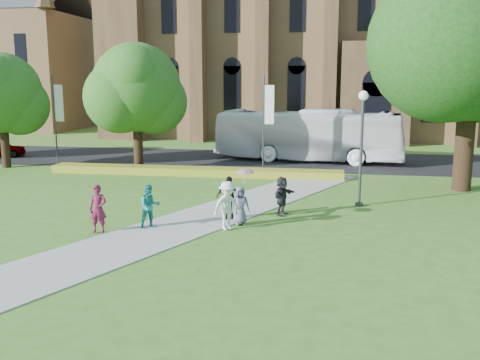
% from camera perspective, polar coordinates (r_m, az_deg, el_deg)
% --- Properties ---
extents(ground, '(160.00, 160.00, 0.00)m').
position_cam_1_polar(ground, '(19.86, -8.66, -6.18)').
color(ground, '#417222').
rests_on(ground, ground).
extents(road, '(160.00, 10.00, 0.02)m').
position_cam_1_polar(road, '(38.95, 0.40, 2.20)').
color(road, black).
rests_on(road, ground).
extents(footpath, '(15.58, 28.54, 0.04)m').
position_cam_1_polar(footpath, '(20.77, -7.81, -5.35)').
color(footpath, '#B2B2A8').
rests_on(footpath, ground).
extents(flower_hedge, '(18.00, 1.40, 0.45)m').
position_cam_1_polar(flower_hedge, '(32.72, -4.91, 0.94)').
color(flower_hedge, gold).
rests_on(flower_hedge, ground).
extents(cathedral, '(52.60, 18.25, 28.00)m').
position_cam_1_polar(cathedral, '(58.39, 13.86, 17.47)').
color(cathedral, brown).
rests_on(cathedral, ground).
extents(streetlamp, '(0.44, 0.44, 5.24)m').
position_cam_1_polar(streetlamp, '(24.72, 12.86, 4.77)').
color(streetlamp, '#38383D').
rests_on(streetlamp, ground).
extents(large_tree, '(9.60, 9.60, 13.20)m').
position_cam_1_polar(large_tree, '(30.02, 23.65, 14.85)').
color(large_tree, '#332114').
rests_on(large_tree, ground).
extents(street_tree_0, '(5.20, 5.20, 7.50)m').
position_cam_1_polar(street_tree_0, '(38.33, -24.14, 8.46)').
color(street_tree_0, '#332114').
rests_on(street_tree_0, ground).
extents(street_tree_1, '(5.60, 5.60, 8.05)m').
position_cam_1_polar(street_tree_1, '(34.70, -11.02, 9.63)').
color(street_tree_1, '#332114').
rests_on(street_tree_1, ground).
extents(banner_pole_0, '(0.70, 0.10, 6.00)m').
position_cam_1_polar(banner_pole_0, '(33.56, 2.72, 6.65)').
color(banner_pole_0, '#38383D').
rests_on(banner_pole_0, ground).
extents(banner_pole_1, '(0.70, 0.10, 6.00)m').
position_cam_1_polar(banner_pole_1, '(37.83, -19.00, 6.53)').
color(banner_pole_1, '#38383D').
rests_on(banner_pole_1, ground).
extents(tour_coach, '(13.56, 5.05, 3.69)m').
position_cam_1_polar(tour_coach, '(38.31, 7.33, 4.77)').
color(tour_coach, white).
rests_on(tour_coach, road).
extents(pedestrian_0, '(0.70, 0.50, 1.82)m').
position_cam_1_polar(pedestrian_0, '(20.74, -14.91, -2.98)').
color(pedestrian_0, maroon).
rests_on(pedestrian_0, footpath).
extents(pedestrian_1, '(1.05, 0.99, 1.70)m').
position_cam_1_polar(pedestrian_1, '(20.97, -9.61, -2.79)').
color(pedestrian_1, teal).
rests_on(pedestrian_1, footpath).
extents(pedestrian_2, '(1.37, 1.33, 1.88)m').
position_cam_1_polar(pedestrian_2, '(20.45, -1.35, -2.73)').
color(pedestrian_2, white).
rests_on(pedestrian_2, footpath).
extents(pedestrian_3, '(1.12, 0.69, 1.78)m').
position_cam_1_polar(pedestrian_3, '(22.11, -1.21, -1.85)').
color(pedestrian_3, black).
rests_on(pedestrian_3, footpath).
extents(pedestrian_4, '(0.88, 0.75, 1.52)m').
position_cam_1_polar(pedestrian_4, '(21.22, 0.02, -2.72)').
color(pedestrian_4, slate).
rests_on(pedestrian_4, footpath).
extents(pedestrian_5, '(1.06, 1.60, 1.65)m').
position_cam_1_polar(pedestrian_5, '(22.77, 4.51, -1.68)').
color(pedestrian_5, black).
rests_on(pedestrian_5, footpath).
extents(parasol, '(0.84, 0.84, 0.62)m').
position_cam_1_polar(parasol, '(21.07, 0.55, 0.16)').
color(parasol, '#DB9AAC').
rests_on(parasol, pedestrian_4).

